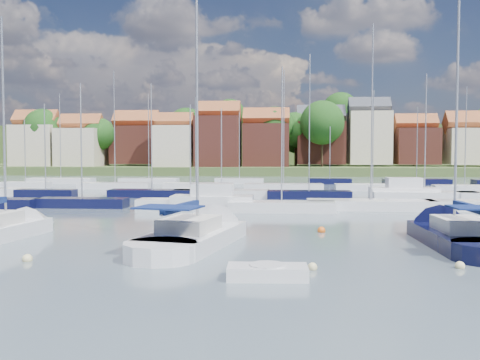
{
  "coord_description": "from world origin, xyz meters",
  "views": [
    {
      "loc": [
        0.79,
        -25.55,
        4.94
      ],
      "look_at": [
        -2.45,
        14.0,
        2.86
      ],
      "focal_mm": 40.0,
      "sensor_mm": 36.0,
      "label": 1
    }
  ],
  "objects": [
    {
      "name": "buoy_b",
      "position": [
        -10.75,
        -2.49,
        0.0
      ],
      "size": [
        0.47,
        0.47,
        0.47
      ],
      "primitive_type": "sphere",
      "color": "beige",
      "rests_on": "ground"
    },
    {
      "name": "ground",
      "position": [
        0.0,
        40.0,
        0.0
      ],
      "size": [
        260.0,
        260.0,
        0.0
      ],
      "primitive_type": "plane",
      "color": "#3F4E56",
      "rests_on": "ground"
    },
    {
      "name": "tender",
      "position": [
        0.18,
        -4.97,
        0.26
      ],
      "size": [
        3.18,
        1.58,
        0.67
      ],
      "rotation": [
        0.0,
        0.0,
        0.04
      ],
      "color": "silver",
      "rests_on": "ground"
    },
    {
      "name": "buoy_d",
      "position": [
        2.01,
        -3.2,
        0.0
      ],
      "size": [
        0.41,
        0.41,
        0.41
      ],
      "primitive_type": "sphere",
      "color": "beige",
      "rests_on": "ground"
    },
    {
      "name": "buoy_e",
      "position": [
        3.13,
        7.45,
        0.0
      ],
      "size": [
        0.49,
        0.49,
        0.49
      ],
      "primitive_type": "sphere",
      "color": "#D85914",
      "rests_on": "ground"
    },
    {
      "name": "sailboat_centre",
      "position": [
        -3.58,
        3.88,
        0.35
      ],
      "size": [
        6.01,
        13.43,
        17.6
      ],
      "rotation": [
        0.0,
        0.0,
        1.37
      ],
      "color": "silver",
      "rests_on": "ground"
    },
    {
      "name": "marina_field",
      "position": [
        1.91,
        35.15,
        0.43
      ],
      "size": [
        79.62,
        41.41,
        15.93
      ],
      "color": "silver",
      "rests_on": "ground"
    },
    {
      "name": "sailboat_navy",
      "position": [
        9.89,
        4.78,
        0.35
      ],
      "size": [
        3.62,
        12.52,
        17.18
      ],
      "rotation": [
        0.0,
        0.0,
        1.6
      ],
      "color": "black",
      "rests_on": "ground"
    },
    {
      "name": "buoy_f",
      "position": [
        8.27,
        -2.42,
        0.0
      ],
      "size": [
        0.41,
        0.41,
        0.41
      ],
      "primitive_type": "sphere",
      "color": "beige",
      "rests_on": "ground"
    },
    {
      "name": "far_shore_town",
      "position": [
        2.23,
        132.67,
        4.61
      ],
      "size": [
        212.46,
        90.0,
        22.27
      ],
      "color": "#45572B",
      "rests_on": "ground"
    },
    {
      "name": "sailboat_left",
      "position": [
        -15.19,
        4.63,
        0.36
      ],
      "size": [
        3.9,
        10.3,
        13.73
      ],
      "rotation": [
        0.0,
        0.0,
        1.44
      ],
      "color": "silver",
      "rests_on": "ground"
    },
    {
      "name": "buoy_c",
      "position": [
        -4.5,
        -0.35,
        0.0
      ],
      "size": [
        0.45,
        0.45,
        0.45
      ],
      "primitive_type": "sphere",
      "color": "#D85914",
      "rests_on": "ground"
    }
  ]
}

